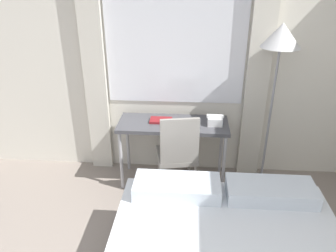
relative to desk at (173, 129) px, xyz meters
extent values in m
cube|color=silver|center=(-0.18, 0.32, 0.70)|extent=(5.36, 0.05, 2.70)
cube|color=white|center=(0.00, 0.28, 0.95)|extent=(1.46, 0.01, 1.50)
cube|color=beige|center=(-0.87, 0.24, 0.65)|extent=(0.24, 0.06, 2.60)
cube|color=beige|center=(0.87, 0.24, 0.65)|extent=(0.24, 0.06, 2.60)
cube|color=#4C4C51|center=(0.00, 0.00, 0.05)|extent=(1.16, 0.46, 0.04)
cylinder|color=#B2B2B7|center=(-0.54, -0.19, -0.31)|extent=(0.04, 0.04, 0.68)
cylinder|color=#B2B2B7|center=(0.54, -0.19, -0.31)|extent=(0.04, 0.04, 0.68)
cylinder|color=#B2B2B7|center=(-0.54, 0.19, -0.31)|extent=(0.04, 0.04, 0.68)
cylinder|color=#B2B2B7|center=(0.54, 0.19, -0.31)|extent=(0.04, 0.04, 0.68)
cube|color=gray|center=(0.05, -0.16, -0.23)|extent=(0.47, 0.47, 0.05)
cube|color=gray|center=(0.08, -0.34, 0.03)|extent=(0.38, 0.11, 0.48)
cylinder|color=gray|center=(-0.09, -0.36, -0.45)|extent=(0.03, 0.03, 0.39)
cylinder|color=gray|center=(0.25, -0.30, -0.45)|extent=(0.03, 0.03, 0.39)
cylinder|color=gray|center=(-0.15, -0.03, -0.45)|extent=(0.03, 0.03, 0.39)
cylinder|color=gray|center=(0.18, 0.04, -0.45)|extent=(0.03, 0.03, 0.39)
cube|color=silver|center=(0.09, -0.92, -0.08)|extent=(0.71, 0.32, 0.12)
cube|color=silver|center=(0.84, -0.92, -0.08)|extent=(0.71, 0.32, 0.12)
cylinder|color=#4C4C51|center=(1.00, 0.02, -0.64)|extent=(0.28, 0.28, 0.03)
cylinder|color=gray|center=(1.00, 0.02, 0.13)|extent=(0.02, 0.02, 1.49)
cone|color=silver|center=(1.00, 0.02, 0.99)|extent=(0.38, 0.38, 0.23)
cube|color=white|center=(0.43, -0.02, 0.11)|extent=(0.15, 0.13, 0.09)
cube|color=white|center=(0.43, -0.02, 0.17)|extent=(0.18, 0.05, 0.02)
cube|color=maroon|center=(-0.13, 0.02, 0.08)|extent=(0.23, 0.16, 0.02)
cube|color=white|center=(-0.13, 0.02, 0.09)|extent=(0.22, 0.15, 0.01)
camera|label=1|loc=(0.18, -3.13, 1.53)|focal=35.00mm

